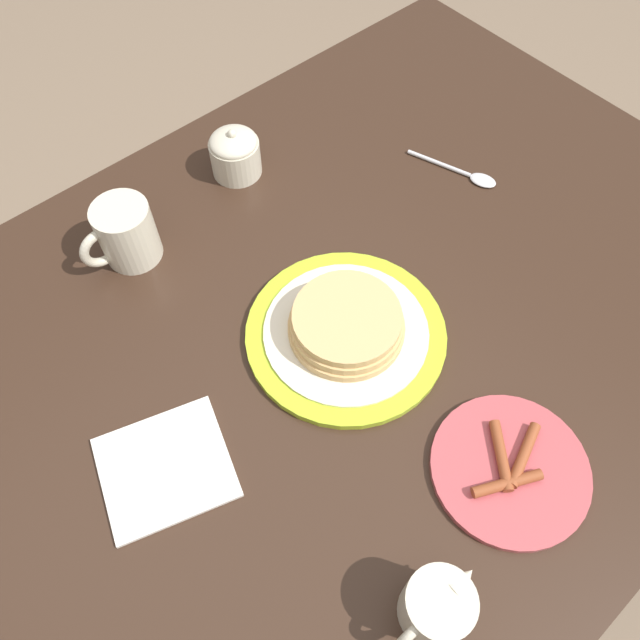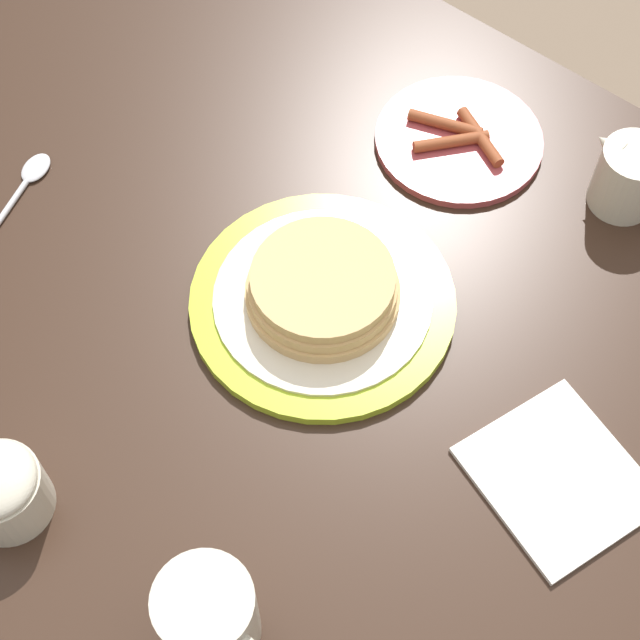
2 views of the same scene
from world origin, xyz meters
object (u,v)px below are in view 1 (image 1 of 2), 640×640
side_plate_bacon (510,469)px  creamer_pitcher (437,606)px  pancake_plate (346,329)px  coffee_mug (125,233)px  spoon (468,174)px  napkin (166,467)px  sugar_bowl (235,153)px

side_plate_bacon → creamer_pitcher: 0.20m
pancake_plate → creamer_pitcher: 0.37m
coffee_mug → creamer_pitcher: (0.02, 0.65, -0.01)m
side_plate_bacon → spoon: size_ratio=1.26×
napkin → spoon: 0.67m
side_plate_bacon → coffee_mug: coffee_mug is taller
spoon → napkin: bearing=8.0°
spoon → creamer_pitcher: bearing=38.5°
sugar_bowl → napkin: 0.52m
creamer_pitcher → napkin: creamer_pitcher is taller
pancake_plate → spoon: 0.38m
side_plate_bacon → creamer_pitcher: creamer_pitcher is taller
creamer_pitcher → spoon: 0.69m
coffee_mug → napkin: coffee_mug is taller
side_plate_bacon → spoon: bearing=-132.3°
pancake_plate → spoon: (-0.37, -0.10, -0.02)m
coffee_mug → spoon: (-0.52, 0.23, -0.05)m
coffee_mug → creamer_pitcher: coffee_mug is taller
coffee_mug → creamer_pitcher: 0.65m
sugar_bowl → spoon: bearing=137.4°
pancake_plate → napkin: pancake_plate is taller
coffee_mug → spoon: coffee_mug is taller
pancake_plate → creamer_pitcher: bearing=62.8°
side_plate_bacon → napkin: 0.43m
creamer_pitcher → sugar_bowl: bearing=-109.8°
side_plate_bacon → spoon: 0.51m
napkin → side_plate_bacon: bearing=138.7°
side_plate_bacon → spoon: (-0.34, -0.38, -0.00)m
creamer_pitcher → sugar_bowl: creamer_pitcher is taller
side_plate_bacon → sugar_bowl: bearing=-95.1°
coffee_mug → sugar_bowl: 0.23m
pancake_plate → side_plate_bacon: bearing=94.8°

